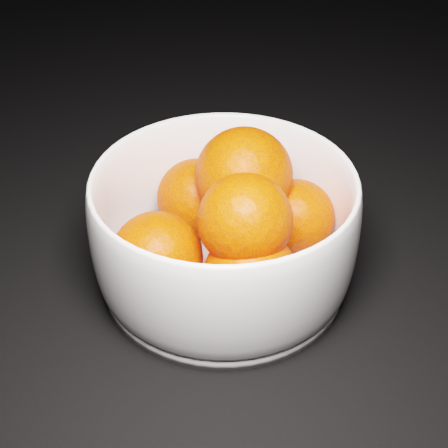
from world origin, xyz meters
The scene contains 2 objects.
bowl centered at (-0.25, -0.25, 0.06)m, with size 0.25×0.25×0.12m.
orange_pile centered at (-0.24, -0.25, 0.07)m, with size 0.19×0.21×0.14m.
Camera 1 is at (0.01, -0.64, 0.43)m, focal length 50.00 mm.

